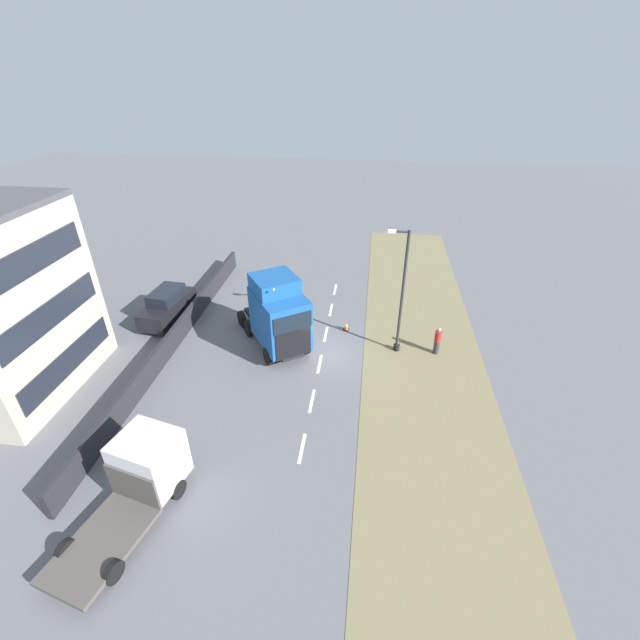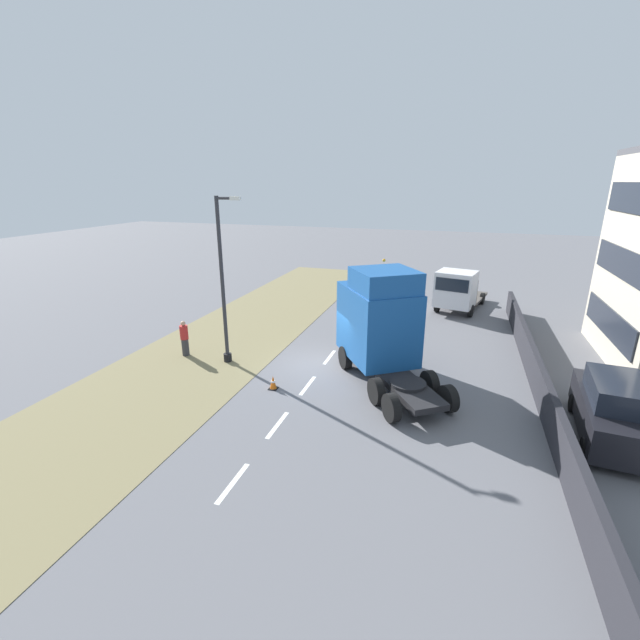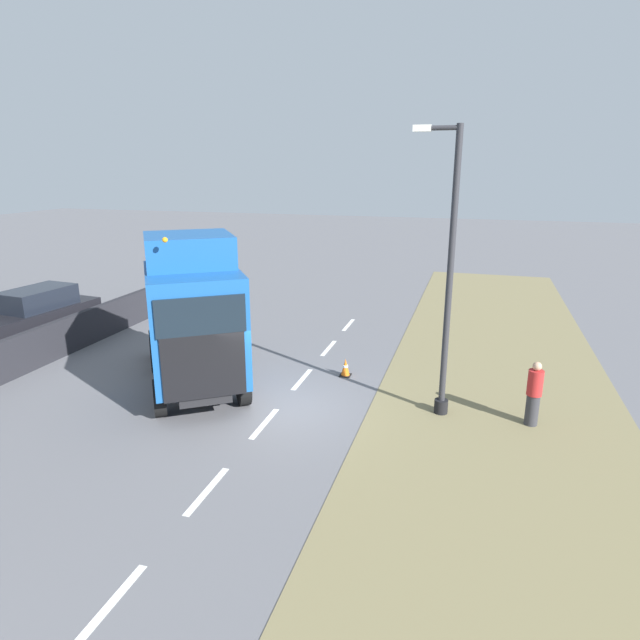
# 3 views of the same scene
# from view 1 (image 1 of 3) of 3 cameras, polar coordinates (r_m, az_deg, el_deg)

# --- Properties ---
(ground_plane) EXTENTS (120.00, 120.00, 0.00)m
(ground_plane) POSITION_cam_1_polar(r_m,az_deg,el_deg) (25.73, 0.20, -4.67)
(ground_plane) COLOR slate
(ground_plane) RESTS_ON ground
(grass_verge) EXTENTS (7.00, 44.00, 0.01)m
(grass_verge) POSITION_cam_1_polar(r_m,az_deg,el_deg) (25.84, 13.59, -5.50)
(grass_verge) COLOR olive
(grass_verge) RESTS_ON ground
(lane_markings) EXTENTS (0.16, 17.80, 0.00)m
(lane_markings) POSITION_cam_1_polar(r_m,az_deg,el_deg) (26.29, 0.39, -3.79)
(lane_markings) COLOR white
(lane_markings) RESTS_ON ground
(boundary_wall) EXTENTS (0.25, 24.00, 1.34)m
(boundary_wall) POSITION_cam_1_polar(r_m,az_deg,el_deg) (27.72, -18.61, -1.95)
(boundary_wall) COLOR #232328
(boundary_wall) RESTS_ON ground
(lorry_cab) EXTENTS (5.68, 6.62, 4.91)m
(lorry_cab) POSITION_cam_1_polar(r_m,az_deg,el_deg) (25.07, -5.61, 0.63)
(lorry_cab) COLOR black
(lorry_cab) RESTS_ON ground
(flatbed_truck) EXTENTS (3.57, 6.18, 2.81)m
(flatbed_truck) POSITION_cam_1_polar(r_m,az_deg,el_deg) (18.82, -22.53, -18.22)
(flatbed_truck) COLOR silver
(flatbed_truck) RESTS_ON ground
(parked_car) EXTENTS (2.26, 4.81, 2.17)m
(parked_car) POSITION_cam_1_polar(r_m,az_deg,el_deg) (30.48, -19.65, 1.82)
(parked_car) COLOR black
(parked_car) RESTS_ON ground
(lamp_post) EXTENTS (1.31, 0.37, 7.59)m
(lamp_post) POSITION_cam_1_polar(r_m,az_deg,el_deg) (24.75, 10.70, 2.62)
(lamp_post) COLOR black
(lamp_post) RESTS_ON ground
(pedestrian) EXTENTS (0.39, 0.39, 1.77)m
(pedestrian) POSITION_cam_1_polar(r_m,az_deg,el_deg) (26.32, 15.37, -2.73)
(pedestrian) COLOR #333338
(pedestrian) RESTS_ON ground
(traffic_cone_lead) EXTENTS (0.36, 0.36, 0.58)m
(traffic_cone_lead) POSITION_cam_1_polar(r_m,az_deg,el_deg) (27.97, 3.52, -0.81)
(traffic_cone_lead) COLOR black
(traffic_cone_lead) RESTS_ON ground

